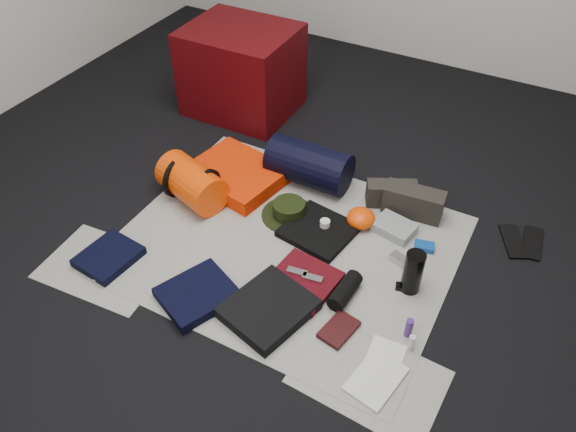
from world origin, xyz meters
The scene contains 37 objects.
floor centered at (0.00, 0.00, -0.01)m, with size 4.50×4.50×0.02m, color black.
newspaper_mat centered at (0.00, 0.00, 0.00)m, with size 1.60×1.30×0.01m, color #B7B6A9.
newspaper_sheet_front_left centered at (-0.70, -0.55, 0.00)m, with size 0.58×0.40×0.00m, color #B7B6A9.
newspaper_sheet_front_right centered at (0.65, -0.50, 0.00)m, with size 0.58×0.40×0.00m, color #B7B6A9.
red_cabinet centered at (-0.87, 1.01, 0.28)m, with size 0.66×0.55×0.55m, color #4A0508.
sleeping_pad centered at (-0.49, 0.32, 0.05)m, with size 0.49×0.40×0.09m, color #F12E02.
stuff_sack centered at (-0.61, 0.07, 0.12)m, with size 0.22×0.22×0.37m, color #F23E04.
sack_strap_left centered at (-0.71, 0.07, 0.11)m, with size 0.22×0.22×0.03m, color black.
sack_strap_right centered at (-0.51, 0.07, 0.11)m, with size 0.22×0.22×0.03m, color black.
navy_duffel centered at (-0.13, 0.50, 0.13)m, with size 0.24×0.24×0.46m, color black.
boonie_brim centered at (-0.09, 0.20, 0.01)m, with size 0.29×0.29×0.01m, color black.
boonie_crown centered at (-0.09, 0.20, 0.05)m, with size 0.17×0.17×0.07m, color black.
hiking_boot_left centered at (0.34, 0.54, 0.07)m, with size 0.27×0.10×0.13m, color #2B2822.
hiking_boot_right centered at (0.47, 0.52, 0.08)m, with size 0.31×0.12×0.15m, color #2B2822.
flip_flop_left centered at (0.99, 0.56, 0.01)m, with size 0.09×0.24×0.01m, color black.
flip_flop_right centered at (1.08, 0.59, 0.01)m, with size 0.09×0.24×0.01m, color black.
trousers_navy_a centered at (-0.71, -0.50, 0.03)m, with size 0.24×0.27×0.04m, color black.
trousers_navy_b centered at (-0.19, -0.49, 0.03)m, with size 0.28×0.32×0.05m, color black.
trousers_charcoal centered at (0.13, -0.41, 0.03)m, with size 0.32×0.36×0.06m, color black.
black_tshirt centered at (0.10, 0.15, 0.02)m, with size 0.33×0.31×0.03m, color black.
red_shirt centered at (0.19, -0.19, 0.03)m, with size 0.29×0.29×0.04m, color #49080F.
orange_stuff_sack centered at (0.27, 0.31, 0.05)m, with size 0.15×0.15×0.10m, color #F23E04.
first_aid_pouch centered at (0.44, 0.35, 0.03)m, with size 0.20×0.15×0.05m, color gray.
water_bottle centered at (0.64, 0.02, 0.12)m, with size 0.09×0.09×0.22m, color black.
speaker centered at (0.39, -0.17, 0.05)m, with size 0.08×0.08×0.20m, color black.
compact_camera centered at (0.53, 0.15, 0.02)m, with size 0.09×0.05×0.03m, color #B4B4B9.
cyan_case centered at (0.62, 0.30, 0.02)m, with size 0.10×0.06×0.03m, color navy.
toiletry_purple centered at (0.72, -0.23, 0.05)m, with size 0.03×0.03×0.10m, color #40226D.
toiletry_clear centered at (0.75, -0.29, 0.05)m, with size 0.03×0.03×0.08m, color silver.
paperback_book centered at (0.45, -0.36, 0.02)m, with size 0.11×0.18×0.02m, color black.
map_booklet centered at (0.68, -0.50, 0.01)m, with size 0.17×0.25×0.01m, color silver.
map_printout centered at (0.67, -0.39, 0.01)m, with size 0.14×0.19×0.01m, color silver.
sunglasses centered at (0.62, 0.01, 0.02)m, with size 0.10×0.04×0.02m, color black.
key_cluster centered at (-0.66, -0.60, 0.01)m, with size 0.08×0.08×0.01m, color #B4B4B9.
tape_roll centered at (0.12, 0.18, 0.06)m, with size 0.05×0.05×0.04m, color silver.
energy_bar_a centered at (0.15, -0.17, 0.05)m, with size 0.10×0.04×0.01m, color #B4B4B9.
energy_bar_b centered at (0.23, -0.17, 0.05)m, with size 0.10×0.04×0.01m, color #B4B4B9.
Camera 1 is at (0.95, -1.74, 2.00)m, focal length 35.00 mm.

